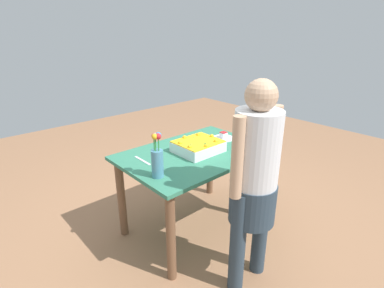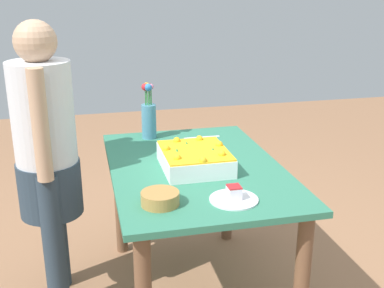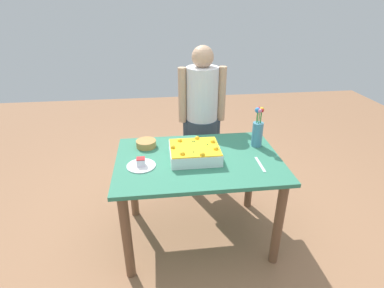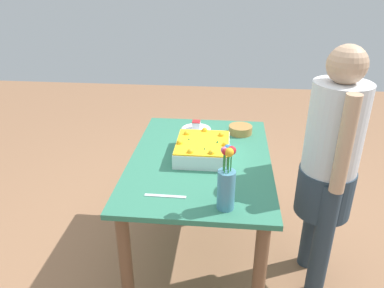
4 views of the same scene
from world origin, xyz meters
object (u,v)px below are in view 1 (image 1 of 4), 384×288
cake_knife (142,161)px  fruit_bowl (247,146)px  person_standing (254,177)px  serving_plate_with_slice (223,137)px  sheet_cake (198,146)px  flower_vase (157,159)px

cake_knife → fruit_bowl: size_ratio=1.32×
person_standing → serving_plate_with_slice: bearing=-35.6°
fruit_bowl → sheet_cake: bearing=147.2°
sheet_cake → fruit_bowl: size_ratio=2.30×
serving_plate_with_slice → fruit_bowl: size_ratio=1.29×
flower_vase → cake_knife: bearing=77.6°
sheet_cake → person_standing: person_standing is taller
serving_plate_with_slice → cake_knife: bearing=174.6°
serving_plate_with_slice → fruit_bowl: serving_plate_with_slice is taller
sheet_cake → person_standing: (-0.16, -0.72, 0.04)m
cake_knife → flower_vase: (-0.07, -0.31, 0.14)m
sheet_cake → fruit_bowl: sheet_cake is taller
sheet_cake → cake_knife: bearing=161.4°
fruit_bowl → person_standing: person_standing is taller
fruit_bowl → person_standing: 0.72m
flower_vase → fruit_bowl: (0.90, -0.09, -0.11)m
sheet_cake → flower_vase: (-0.53, -0.15, 0.09)m
flower_vase → fruit_bowl: size_ratio=2.04×
serving_plate_with_slice → fruit_bowl: (-0.03, -0.31, 0.01)m
serving_plate_with_slice → cake_knife: (-0.87, 0.08, -0.01)m
cake_knife → person_standing: (0.30, -0.87, 0.09)m
sheet_cake → person_standing: bearing=-102.8°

